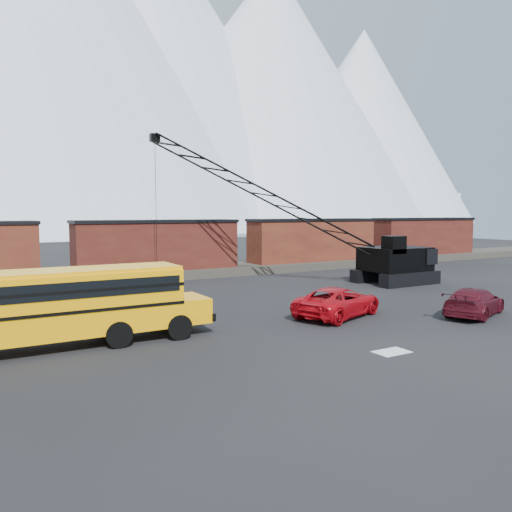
{
  "coord_description": "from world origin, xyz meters",
  "views": [
    {
      "loc": [
        -13.78,
        -17.89,
        5.48
      ],
      "look_at": [
        0.48,
        6.57,
        3.0
      ],
      "focal_mm": 35.0,
      "sensor_mm": 36.0,
      "label": 1
    }
  ],
  "objects_px": {
    "red_pickup": "(338,302)",
    "crawler_crane": "(269,197)",
    "maroon_suv": "(474,302)",
    "school_bus": "(65,304)"
  },
  "relations": [
    {
      "from": "school_bus",
      "to": "crawler_crane",
      "type": "height_order",
      "value": "crawler_crane"
    },
    {
      "from": "school_bus",
      "to": "maroon_suv",
      "type": "distance_m",
      "value": 20.37
    },
    {
      "from": "school_bus",
      "to": "red_pickup",
      "type": "bearing_deg",
      "value": -3.63
    },
    {
      "from": "red_pickup",
      "to": "maroon_suv",
      "type": "distance_m",
      "value": 7.28
    },
    {
      "from": "school_bus",
      "to": "crawler_crane",
      "type": "relative_size",
      "value": 0.6
    },
    {
      "from": "red_pickup",
      "to": "maroon_suv",
      "type": "relative_size",
      "value": 1.1
    },
    {
      "from": "maroon_suv",
      "to": "crawler_crane",
      "type": "bearing_deg",
      "value": -8.13
    },
    {
      "from": "red_pickup",
      "to": "school_bus",
      "type": "bearing_deg",
      "value": 66.7
    },
    {
      "from": "red_pickup",
      "to": "crawler_crane",
      "type": "bearing_deg",
      "value": -34.08
    },
    {
      "from": "school_bus",
      "to": "maroon_suv",
      "type": "xyz_separation_m",
      "value": [
        19.88,
        -4.31,
        -1.05
      ]
    }
  ]
}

